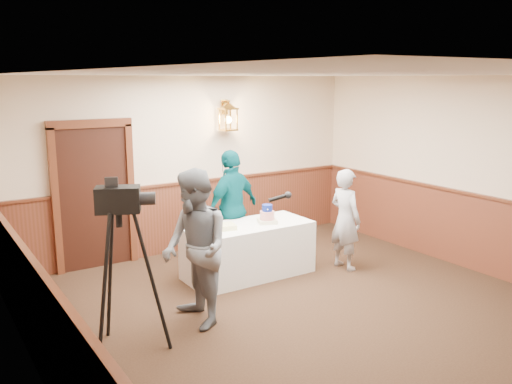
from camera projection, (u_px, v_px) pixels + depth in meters
ground at (331, 326)px, 6.13m from camera, size 7.00×7.00×0.00m
room_shell at (305, 189)px, 6.17m from camera, size 6.02×7.02×2.81m
display_table at (248, 250)px, 7.66m from camera, size 1.80×0.80×0.75m
tiered_cake at (267, 216)px, 7.65m from camera, size 0.33×0.33×0.26m
sheet_cake_yellow at (223, 227)px, 7.34m from camera, size 0.37×0.31×0.07m
sheet_cake_green at (201, 229)px, 7.22m from camera, size 0.31×0.25×0.07m
interviewer at (195, 249)px, 6.02m from camera, size 1.52×0.92×1.79m
baker at (345, 219)px, 7.89m from camera, size 0.39×0.56×1.49m
assistant_p at (232, 208)px, 8.04m from camera, size 1.10×0.72×1.74m
tv_camera_rig at (122, 280)px, 5.41m from camera, size 0.67×0.63×1.73m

